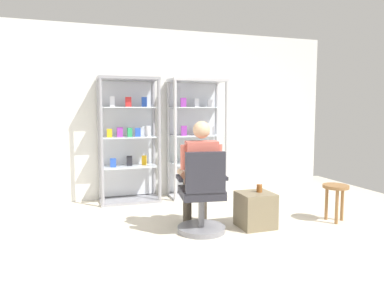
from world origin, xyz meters
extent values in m
plane|color=beige|center=(0.00, 0.00, 0.00)|extent=(7.20, 7.20, 0.00)
cube|color=silver|center=(0.00, 3.00, 1.35)|extent=(6.00, 0.10, 2.70)
cylinder|color=gray|center=(-0.98, 2.50, 0.95)|extent=(0.05, 0.05, 1.90)
cylinder|color=gray|center=(-0.13, 2.50, 0.95)|extent=(0.05, 0.05, 1.90)
cylinder|color=gray|center=(-0.98, 2.90, 0.95)|extent=(0.05, 0.05, 1.90)
cylinder|color=gray|center=(-0.13, 2.90, 0.95)|extent=(0.05, 0.05, 1.90)
cube|color=gray|center=(-0.55, 2.70, 1.88)|extent=(0.90, 0.45, 0.04)
cube|color=gray|center=(-0.55, 2.70, 0.02)|extent=(0.90, 0.45, 0.04)
cube|color=silver|center=(-0.55, 2.92, 0.95)|extent=(0.84, 0.02, 1.80)
cube|color=silver|center=(-0.55, 2.70, 0.55)|extent=(0.82, 0.39, 0.02)
cube|color=#264CB2|center=(-0.80, 2.66, 0.62)|extent=(0.09, 0.05, 0.13)
cube|color=black|center=(-0.55, 2.72, 0.63)|extent=(0.09, 0.06, 0.15)
cube|color=gold|center=(-0.31, 2.74, 0.63)|extent=(0.07, 0.04, 0.15)
cube|color=silver|center=(-0.55, 2.70, 1.00)|extent=(0.82, 0.39, 0.02)
cube|color=gold|center=(-0.84, 2.67, 1.07)|extent=(0.08, 0.05, 0.12)
cube|color=purple|center=(-0.69, 2.71, 1.08)|extent=(0.09, 0.04, 0.14)
cube|color=#268C4C|center=(-0.54, 2.67, 1.08)|extent=(0.08, 0.05, 0.13)
cube|color=#264CB2|center=(-0.41, 2.69, 1.07)|extent=(0.09, 0.06, 0.13)
cube|color=silver|center=(-0.26, 2.72, 1.09)|extent=(0.07, 0.05, 0.15)
cube|color=silver|center=(-0.55, 2.70, 1.45)|extent=(0.82, 0.39, 0.02)
cube|color=silver|center=(-0.79, 2.73, 1.54)|extent=(0.08, 0.04, 0.16)
cube|color=red|center=(-0.55, 2.70, 1.53)|extent=(0.09, 0.04, 0.15)
cube|color=#264CB2|center=(-0.30, 2.72, 1.53)|extent=(0.08, 0.05, 0.15)
cylinder|color=#B7B7BC|center=(0.13, 2.50, 0.95)|extent=(0.05, 0.05, 1.90)
cylinder|color=#B7B7BC|center=(0.98, 2.50, 0.95)|extent=(0.05, 0.05, 1.90)
cylinder|color=#B7B7BC|center=(0.13, 2.90, 0.95)|extent=(0.05, 0.05, 1.90)
cylinder|color=#B7B7BC|center=(0.98, 2.90, 0.95)|extent=(0.05, 0.05, 1.90)
cube|color=#B7B7BC|center=(0.55, 2.70, 1.88)|extent=(0.90, 0.45, 0.04)
cube|color=#B7B7BC|center=(0.55, 2.70, 0.02)|extent=(0.90, 0.45, 0.04)
cube|color=silver|center=(0.55, 2.92, 0.95)|extent=(0.84, 0.02, 1.80)
cube|color=silver|center=(0.55, 2.70, 0.55)|extent=(0.82, 0.39, 0.02)
cube|color=#268C4C|center=(0.31, 2.65, 0.64)|extent=(0.08, 0.03, 0.15)
cube|color=gold|center=(0.56, 2.66, 0.63)|extent=(0.09, 0.05, 0.14)
cube|color=black|center=(0.79, 2.72, 0.63)|extent=(0.07, 0.04, 0.15)
cube|color=silver|center=(0.55, 2.70, 1.00)|extent=(0.82, 0.39, 0.02)
cube|color=purple|center=(0.31, 2.65, 1.09)|extent=(0.09, 0.04, 0.16)
cube|color=red|center=(0.55, 2.65, 1.08)|extent=(0.09, 0.04, 0.14)
cube|color=silver|center=(0.79, 2.69, 1.08)|extent=(0.08, 0.05, 0.13)
cube|color=silver|center=(0.55, 2.70, 1.45)|extent=(0.82, 0.39, 0.02)
cube|color=purple|center=(0.30, 2.66, 1.53)|extent=(0.09, 0.06, 0.14)
cube|color=silver|center=(0.55, 2.73, 1.53)|extent=(0.07, 0.04, 0.14)
cube|color=silver|center=(0.79, 2.75, 1.52)|extent=(0.09, 0.05, 0.12)
cylinder|color=slate|center=(0.03, 1.06, 0.03)|extent=(0.56, 0.56, 0.06)
cylinder|color=slate|center=(0.03, 1.06, 0.24)|extent=(0.07, 0.07, 0.41)
cube|color=#26262D|center=(0.03, 1.06, 0.46)|extent=(0.54, 0.54, 0.10)
cube|color=#26262D|center=(0.00, 0.85, 0.73)|extent=(0.45, 0.14, 0.45)
cube|color=#26262D|center=(0.29, 1.02, 0.64)|extent=(0.08, 0.30, 0.04)
cube|color=#26262D|center=(-0.23, 1.10, 0.64)|extent=(0.08, 0.30, 0.04)
cylinder|color=#3F382D|center=(0.16, 1.24, 0.56)|extent=(0.19, 0.42, 0.14)
cylinder|color=#3F382D|center=(0.19, 1.44, 0.28)|extent=(0.11, 0.11, 0.56)
cylinder|color=#3F382D|center=(-0.04, 1.27, 0.56)|extent=(0.19, 0.42, 0.14)
cylinder|color=#3F382D|center=(-0.01, 1.47, 0.28)|extent=(0.11, 0.11, 0.56)
cube|color=#BF594C|center=(0.03, 1.06, 0.81)|extent=(0.39, 0.27, 0.50)
sphere|color=tan|center=(0.03, 1.06, 1.19)|extent=(0.20, 0.20, 0.20)
cylinder|color=#BF594C|center=(0.23, 1.03, 0.88)|extent=(0.09, 0.09, 0.28)
cylinder|color=tan|center=(0.25, 1.21, 0.66)|extent=(0.12, 0.31, 0.08)
cylinder|color=#BF594C|center=(-0.17, 1.09, 0.88)|extent=(0.09, 0.09, 0.28)
cylinder|color=tan|center=(-0.14, 1.27, 0.66)|extent=(0.12, 0.31, 0.08)
cube|color=#72664C|center=(0.71, 1.01, 0.21)|extent=(0.41, 0.39, 0.42)
cylinder|color=brown|center=(0.76, 1.02, 0.47)|extent=(0.07, 0.07, 0.10)
cylinder|color=olive|center=(1.77, 0.89, 0.45)|extent=(0.32, 0.32, 0.04)
cylinder|color=olive|center=(1.88, 0.89, 0.22)|extent=(0.04, 0.04, 0.43)
cylinder|color=olive|center=(1.72, 0.98, 0.22)|extent=(0.04, 0.04, 0.43)
cylinder|color=olive|center=(1.72, 0.79, 0.22)|extent=(0.04, 0.04, 0.43)
camera|label=1|loc=(-1.37, -2.79, 1.42)|focal=33.75mm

